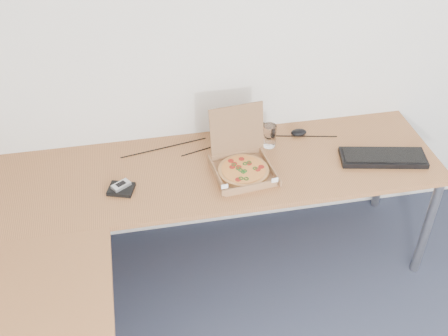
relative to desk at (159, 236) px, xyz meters
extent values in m
cube|color=#A26436|center=(0.32, 0.43, 0.01)|extent=(2.50, 0.70, 0.03)
cylinder|color=gray|center=(1.52, 0.73, -0.35)|extent=(0.05, 0.05, 0.70)
cube|color=#966842|center=(0.49, 0.35, 0.03)|extent=(0.30, 0.30, 0.01)
cube|color=#966842|center=(0.49, 0.52, 0.19)|extent=(0.30, 0.06, 0.30)
cylinder|color=#D68E4C|center=(0.49, 0.35, 0.05)|extent=(0.27, 0.27, 0.02)
cylinder|color=#CA4324|center=(0.49, 0.35, 0.06)|extent=(0.23, 0.23, 0.00)
cylinder|color=silver|center=(0.69, 0.57, 0.10)|extent=(0.08, 0.08, 0.13)
cube|color=black|center=(1.27, 0.32, 0.04)|extent=(0.49, 0.26, 0.03)
ellipsoid|color=black|center=(0.88, 0.64, 0.05)|extent=(0.10, 0.07, 0.03)
cube|color=black|center=(-0.16, 0.33, 0.04)|extent=(0.15, 0.14, 0.02)
cube|color=#B2B5BA|center=(-0.16, 0.34, 0.06)|extent=(0.11, 0.09, 0.02)
ellipsoid|color=black|center=(0.67, 0.71, 0.07)|extent=(0.09, 0.09, 0.08)
camera|label=1|loc=(-0.05, -1.88, 1.88)|focal=44.36mm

